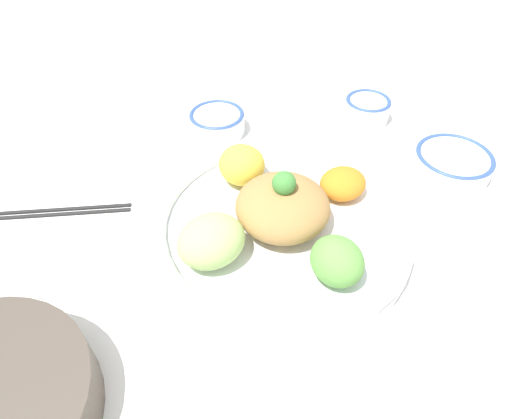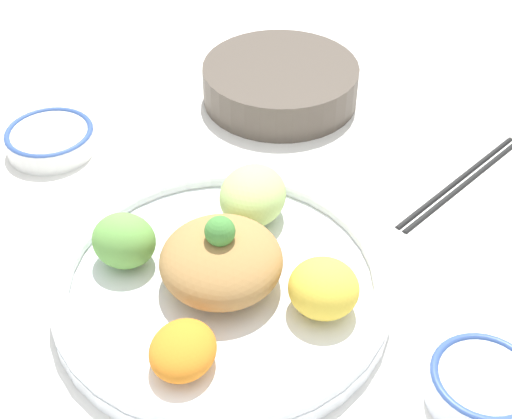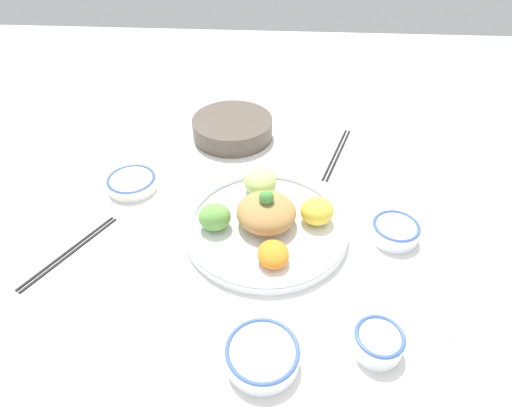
% 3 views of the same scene
% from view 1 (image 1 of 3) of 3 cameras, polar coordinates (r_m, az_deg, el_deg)
% --- Properties ---
extents(ground_plane, '(2.40, 2.40, 0.00)m').
position_cam_1_polar(ground_plane, '(0.57, 3.22, -5.33)').
color(ground_plane, white).
extents(salad_platter, '(0.35, 0.35, 0.11)m').
position_cam_1_polar(salad_platter, '(0.57, 3.16, -1.45)').
color(salad_platter, white).
rests_on(salad_platter, ground_plane).
extents(sauce_bowl_red, '(0.12, 0.12, 0.04)m').
position_cam_1_polar(sauce_bowl_red, '(0.74, 24.72, 5.70)').
color(sauce_bowl_red, white).
rests_on(sauce_bowl_red, ground_plane).
extents(rice_bowl_blue, '(0.08, 0.08, 0.04)m').
position_cam_1_polar(rice_bowl_blue, '(0.82, 14.58, 12.91)').
color(rice_bowl_blue, white).
rests_on(rice_bowl_blue, ground_plane).
extents(rice_bowl_plain, '(0.10, 0.10, 0.04)m').
position_cam_1_polar(rice_bowl_plain, '(0.77, -5.19, 11.62)').
color(rice_bowl_plain, white).
rests_on(rice_bowl_plain, ground_plane).
extents(chopsticks_pair_far, '(0.24, 0.09, 0.01)m').
position_cam_1_polar(chopsticks_pair_far, '(0.69, -26.59, -0.28)').
color(chopsticks_pair_far, black).
rests_on(chopsticks_pair_far, ground_plane).
extents(serving_spoon_main, '(0.11, 0.10, 0.01)m').
position_cam_1_polar(serving_spoon_main, '(0.92, 4.27, 16.15)').
color(serving_spoon_main, silver).
rests_on(serving_spoon_main, ground_plane).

